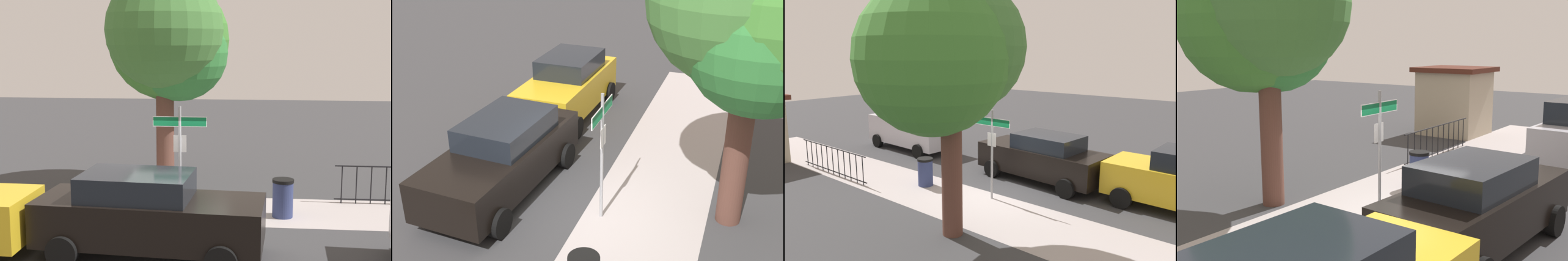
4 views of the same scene
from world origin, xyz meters
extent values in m
plane|color=#38383A|center=(0.00, 0.00, 0.00)|extent=(60.00, 60.00, 0.00)
cube|color=#AAA0A0|center=(2.00, 1.30, 0.00)|extent=(24.00, 2.60, 0.00)
cylinder|color=#9EA0A5|center=(0.06, 0.40, 1.43)|extent=(0.07, 0.07, 2.86)
cube|color=#0F723D|center=(0.06, 0.40, 2.48)|extent=(1.30, 0.02, 0.22)
cube|color=white|center=(0.06, 0.40, 2.48)|extent=(1.33, 0.02, 0.25)
cube|color=silver|center=(0.06, 0.42, 1.93)|extent=(0.32, 0.02, 0.42)
cylinder|color=brown|center=(-0.71, 3.01, 1.58)|extent=(0.52, 0.52, 3.15)
sphere|color=#407836|center=(-0.66, 2.67, 4.74)|extent=(3.31, 3.31, 3.31)
sphere|color=#3B7C2E|center=(-0.66, 3.55, 4.45)|extent=(3.55, 3.55, 3.55)
sphere|color=#2E7935|center=(-0.31, 3.20, 4.09)|extent=(2.82, 2.82, 2.82)
cylinder|color=black|center=(-3.41, -1.44, 0.32)|extent=(0.65, 0.24, 0.64)
cube|color=black|center=(-0.24, -2.09, 0.78)|extent=(4.76, 2.09, 0.92)
cube|color=black|center=(-0.52, -2.07, 1.50)|extent=(2.33, 1.70, 0.52)
cylinder|color=black|center=(1.40, -1.33, 0.32)|extent=(0.65, 0.27, 0.64)
cylinder|color=black|center=(-1.75, -1.10, 0.32)|extent=(0.65, 0.27, 0.64)
cylinder|color=black|center=(-1.88, -2.86, 0.32)|extent=(0.65, 0.27, 0.64)
cylinder|color=black|center=(4.29, 2.30, 0.53)|extent=(0.03, 0.03, 1.05)
cylinder|color=black|center=(4.68, 2.30, 0.53)|extent=(0.03, 0.03, 1.05)
cylinder|color=black|center=(5.07, 2.30, 0.53)|extent=(0.03, 0.03, 1.05)
cylinder|color=black|center=(5.47, 2.30, 0.53)|extent=(0.03, 0.03, 1.05)
cylinder|color=navy|center=(2.62, 0.90, 0.45)|extent=(0.52, 0.52, 0.90)
cylinder|color=black|center=(2.62, 0.90, 0.94)|extent=(0.55, 0.55, 0.08)
camera|label=1|loc=(1.83, -13.33, 4.44)|focal=52.74mm
camera|label=2|loc=(8.95, 3.14, 6.48)|focal=47.24mm
camera|label=3|loc=(-7.26, 9.80, 4.62)|focal=36.12mm
camera|label=4|loc=(-8.49, -5.65, 3.85)|focal=44.90mm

